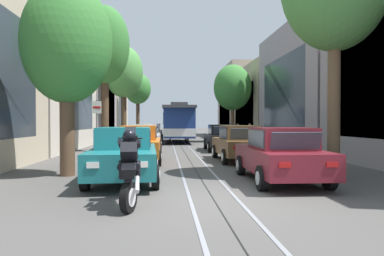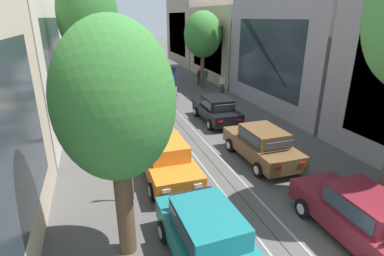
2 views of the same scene
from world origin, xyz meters
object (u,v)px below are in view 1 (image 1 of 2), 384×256
object	(u,v)px
street_tree_kerb_right_second	(233,88)
street_sign_post	(97,125)
parked_car_beige_fourth_left	(148,134)
street_tree_kerb_left_near	(67,44)
cable_car_trolley	(178,123)
parked_car_orange_second_left	(139,144)
motorcycle_with_rider	(130,165)
parked_car_silver_fifth_left	(152,132)
pedestrian_on_right_pavement	(238,131)
pedestrian_crossing_far	(250,132)
fire_hydrant	(115,147)
pedestrian_on_left_pavement	(232,131)
street_tree_kerb_left_mid	(124,73)
parked_car_maroon_near_right	(280,154)
street_tree_kerb_left_second	(105,47)
parked_car_brown_second_right	(239,143)
parked_car_silver_mid_left	(144,138)
street_tree_kerb_left_fourth	(138,89)
parked_car_black_mid_right	(222,137)
parked_car_teal_near_left	(124,154)

from	to	relation	value
street_tree_kerb_right_second	street_sign_post	bearing A→B (deg)	-117.49
street_tree_kerb_right_second	parked_car_beige_fourth_left	bearing A→B (deg)	-152.59
street_tree_kerb_left_near	cable_car_trolley	distance (m)	19.02
parked_car_orange_second_left	motorcycle_with_rider	distance (m)	8.00
parked_car_silver_fifth_left	street_sign_post	size ratio (longest dim) A/B	1.68
pedestrian_on_right_pavement	pedestrian_crossing_far	world-z (taller)	pedestrian_crossing_far
cable_car_trolley	parked_car_beige_fourth_left	bearing A→B (deg)	-126.66
fire_hydrant	pedestrian_on_left_pavement	bearing A→B (deg)	55.76
pedestrian_crossing_far	street_tree_kerb_left_mid	bearing A→B (deg)	168.18
pedestrian_on_left_pavement	parked_car_maroon_near_right	bearing A→B (deg)	-97.07
street_tree_kerb_left_second	pedestrian_on_right_pavement	size ratio (longest dim) A/B	5.36
parked_car_brown_second_right	street_sign_post	size ratio (longest dim) A/B	1.67
parked_car_silver_mid_left	parked_car_silver_fifth_left	xyz separation A→B (m)	(-0.00, 10.57, 0.00)
street_tree_kerb_left_fourth	pedestrian_on_right_pavement	xyz separation A→B (m)	(9.68, -9.26, -4.58)
parked_car_black_mid_right	fire_hydrant	xyz separation A→B (m)	(-6.10, -2.08, -0.38)
pedestrian_on_left_pavement	parked_car_beige_fourth_left	bearing A→B (deg)	-144.94
fire_hydrant	street_sign_post	world-z (taller)	street_sign_post
street_tree_kerb_left_fourth	parked_car_beige_fourth_left	bearing A→B (deg)	-82.47
pedestrian_on_left_pavement	street_tree_kerb_left_mid	bearing A→B (deg)	-169.42
street_tree_kerb_left_second	motorcycle_with_rider	world-z (taller)	street_tree_kerb_left_second
pedestrian_on_left_pavement	motorcycle_with_rider	bearing A→B (deg)	-105.39
parked_car_orange_second_left	parked_car_black_mid_right	world-z (taller)	same
pedestrian_on_left_pavement	fire_hydrant	bearing A→B (deg)	-124.24
parked_car_maroon_near_right	street_tree_kerb_left_near	distance (m)	7.53
street_tree_kerb_left_near	fire_hydrant	world-z (taller)	street_tree_kerb_left_near
parked_car_maroon_near_right	pedestrian_crossing_far	size ratio (longest dim) A/B	2.68
street_tree_kerb_left_mid	pedestrian_crossing_far	bearing A→B (deg)	-11.82
parked_car_beige_fourth_left	street_sign_post	world-z (taller)	street_sign_post
street_tree_kerb_right_second	pedestrian_crossing_far	world-z (taller)	street_tree_kerb_right_second
pedestrian_on_right_pavement	parked_car_maroon_near_right	bearing A→B (deg)	-98.40
street_tree_kerb_left_near	parked_car_silver_mid_left	bearing A→B (deg)	79.10
pedestrian_crossing_far	motorcycle_with_rider	bearing A→B (deg)	-109.93
street_tree_kerb_left_mid	pedestrian_on_right_pavement	xyz separation A→B (m)	(10.03, 1.31, -4.99)
cable_car_trolley	motorcycle_with_rider	size ratio (longest dim) A/B	4.78
parked_car_teal_near_left	street_tree_kerb_left_near	distance (m)	4.15
pedestrian_on_right_pavement	street_sign_post	world-z (taller)	street_sign_post
parked_car_teal_near_left	parked_car_orange_second_left	size ratio (longest dim) A/B	1.01
parked_car_black_mid_right	pedestrian_crossing_far	size ratio (longest dim) A/B	2.69
parked_car_silver_mid_left	pedestrian_crossing_far	world-z (taller)	pedestrian_crossing_far
pedestrian_on_right_pavement	parked_car_beige_fourth_left	bearing A→B (deg)	-149.04
parked_car_beige_fourth_left	motorcycle_with_rider	size ratio (longest dim) A/B	2.28
street_tree_kerb_left_mid	street_sign_post	xyz separation A→B (m)	(0.84, -16.06, -4.26)
parked_car_teal_near_left	fire_hydrant	world-z (taller)	parked_car_teal_near_left
street_sign_post	parked_car_maroon_near_right	bearing A→B (deg)	-34.12
parked_car_silver_fifth_left	parked_car_maroon_near_right	xyz separation A→B (m)	(4.61, -21.99, 0.00)
parked_car_silver_fifth_left	street_tree_kerb_left_fourth	size ratio (longest dim) A/B	0.60
parked_car_orange_second_left	pedestrian_on_right_pavement	xyz separation A→B (m)	(7.64, 16.14, 0.10)
motorcycle_with_rider	street_sign_post	world-z (taller)	street_sign_post
parked_car_maroon_near_right	parked_car_orange_second_left	bearing A→B (deg)	130.20
pedestrian_on_right_pavement	fire_hydrant	size ratio (longest dim) A/B	1.90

